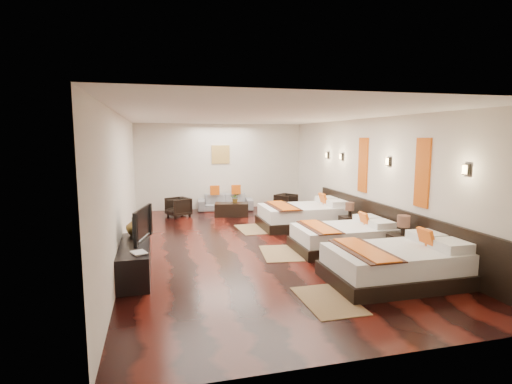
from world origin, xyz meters
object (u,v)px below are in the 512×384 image
object	(u,v)px
sofa	(226,202)
armchair_right	(286,202)
figurine	(136,225)
armchair_left	(178,207)
bed_far	(305,216)
bed_mid	(344,237)
table_plant	(235,198)
bed_near	(398,264)
book	(132,254)
tv	(137,224)
nightstand_b	(349,223)
coffee_table	(232,210)
nightstand_a	(402,245)
tv_console	(135,260)

from	to	relation	value
sofa	armchair_right	world-z (taller)	armchair_right
figurine	armchair_left	size ratio (longest dim) A/B	0.59
bed_far	sofa	bearing A→B (deg)	118.71
bed_mid	table_plant	world-z (taller)	bed_mid
bed_far	figurine	distance (m)	4.73
bed_near	book	size ratio (longest dim) A/B	8.13
armchair_left	tv	bearing A→B (deg)	-35.87
tv	armchair_right	size ratio (longest dim) A/B	1.70
nightstand_b	bed_mid	bearing A→B (deg)	-121.73
nightstand_b	tv	size ratio (longest dim) A/B	0.78
bed_mid	coffee_table	distance (m)	4.47
bed_far	armchair_right	size ratio (longest dim) A/B	3.88
nightstand_a	armchair_left	xyz separation A→B (m)	(-3.92, 5.47, -0.02)
nightstand_b	bed_near	bearing A→B (deg)	-103.39
tv_console	table_plant	distance (m)	5.42
bed_far	armchair_right	world-z (taller)	bed_far
nightstand_a	armchair_right	world-z (taller)	nightstand_a
figurine	armchair_left	xyz separation A→B (m)	(1.02, 4.39, -0.45)
nightstand_b	tv_console	size ratio (longest dim) A/B	0.44
nightstand_a	tv_console	size ratio (longest dim) A/B	0.49
armchair_left	sofa	bearing A→B (deg)	89.39
nightstand_a	book	bearing A→B (deg)	-177.33
bed_far	bed_near	bearing A→B (deg)	-90.01
tv_console	table_plant	world-z (taller)	table_plant
bed_far	armchair_left	size ratio (longest dim) A/B	3.68
nightstand_a	book	xyz separation A→B (m)	(-4.95, -0.23, 0.25)
tv_console	armchair_left	size ratio (longest dim) A/B	2.86
bed_far	armchair_left	bearing A→B (deg)	144.59
nightstand_a	sofa	world-z (taller)	nightstand_a
tv_console	bed_near	bearing A→B (deg)	-17.75
tv	figurine	world-z (taller)	tv
tv	armchair_right	distance (m)	6.68
bed_far	tv_console	world-z (taller)	bed_far
coffee_table	tv_console	bearing A→B (deg)	-118.57
tv_console	armchair_right	distance (m)	6.89
nightstand_b	coffee_table	distance (m)	3.78
coffee_table	table_plant	xyz separation A→B (m)	(0.11, -0.05, 0.35)
figurine	tv	bearing A→B (deg)	-83.51
bed_mid	table_plant	size ratio (longest dim) A/B	7.06
nightstand_a	tv	world-z (taller)	tv
coffee_table	figurine	bearing A→B (deg)	-122.64
nightstand_a	tv_console	distance (m)	4.96
bed_far	tv	size ratio (longest dim) A/B	2.28
nightstand_a	coffee_table	world-z (taller)	nightstand_a
bed_far	sofa	distance (m)	3.36
bed_mid	figurine	size ratio (longest dim) A/B	5.58
tv	coffee_table	xyz separation A→B (m)	(2.53, 4.47, -0.64)
book	armchair_right	xyz separation A→B (m)	(4.48, 5.84, -0.29)
book	table_plant	bearing A→B (deg)	63.04
nightstand_b	book	distance (m)	5.50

